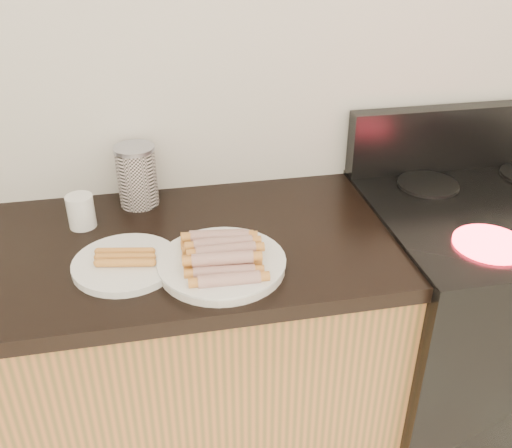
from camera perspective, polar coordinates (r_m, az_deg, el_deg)
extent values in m
cube|color=silver|center=(1.61, -4.34, 16.91)|extent=(4.00, 0.04, 2.60)
cube|color=black|center=(1.98, 21.45, -10.25)|extent=(0.76, 0.65, 0.90)
cube|color=black|center=(1.74, 24.21, 1.40)|extent=(0.76, 0.65, 0.01)
cube|color=black|center=(1.91, 20.31, 8.20)|extent=(0.76, 0.06, 0.20)
cylinder|color=#FF1E2D|center=(1.52, 22.37, -1.84)|extent=(0.18, 0.18, 0.01)
cylinder|color=black|center=(1.77, 16.82, 3.82)|extent=(0.18, 0.18, 0.01)
cylinder|color=white|center=(1.34, -3.44, -4.12)|extent=(0.32, 0.32, 0.02)
cylinder|color=white|center=(1.38, -12.88, -3.88)|extent=(0.32, 0.32, 0.02)
cylinder|color=maroon|center=(1.25, -2.84, -5.58)|extent=(0.14, 0.04, 0.03)
cylinder|color=maroon|center=(1.28, -3.06, -4.77)|extent=(0.14, 0.04, 0.03)
cylinder|color=maroon|center=(1.30, -3.27, -3.99)|extent=(0.14, 0.04, 0.03)
cylinder|color=maroon|center=(1.33, -3.47, -3.24)|extent=(0.14, 0.04, 0.03)
cylinder|color=maroon|center=(1.35, -3.66, -2.52)|extent=(0.14, 0.04, 0.03)
cylinder|color=maroon|center=(1.38, -3.84, -1.83)|extent=(0.14, 0.04, 0.03)
cylinder|color=maroon|center=(1.41, -4.02, -1.17)|extent=(0.14, 0.04, 0.03)
cylinder|color=maroon|center=(1.28, -3.20, -3.45)|extent=(0.14, 0.04, 0.03)
cylinder|color=maroon|center=(1.30, -3.40, -2.70)|extent=(0.14, 0.04, 0.03)
cylinder|color=maroon|center=(1.33, -3.60, -1.97)|extent=(0.14, 0.04, 0.03)
cylinder|color=maroon|center=(1.35, -3.79, -1.28)|extent=(0.14, 0.04, 0.03)
cylinder|color=orange|center=(1.35, -12.97, -3.79)|extent=(0.13, 0.04, 0.02)
cylinder|color=orange|center=(1.37, -12.97, -3.23)|extent=(0.13, 0.04, 0.02)
cylinder|color=orange|center=(1.39, -12.97, -2.70)|extent=(0.13, 0.04, 0.02)
cylinder|color=white|center=(1.62, -11.79, 4.56)|extent=(0.11, 0.11, 0.16)
cylinder|color=silver|center=(1.59, -12.11, 7.39)|extent=(0.11, 0.11, 0.01)
cylinder|color=silver|center=(1.56, -17.10, 1.22)|extent=(0.09, 0.09, 0.09)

